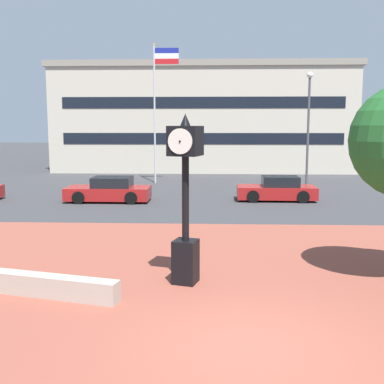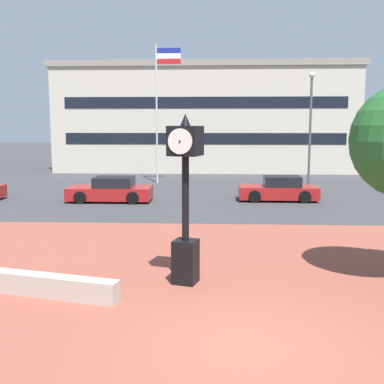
% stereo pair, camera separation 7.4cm
% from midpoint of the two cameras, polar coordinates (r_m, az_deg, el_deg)
% --- Properties ---
extents(ground_plane, '(200.00, 200.00, 0.00)m').
position_cam_midpoint_polar(ground_plane, '(9.01, 6.25, -17.91)').
color(ground_plane, '#38383A').
extents(plaza_brick_paving, '(44.00, 14.66, 0.01)m').
position_cam_midpoint_polar(plaza_brick_paving, '(12.09, 5.21, -10.99)').
color(plaza_brick_paving, brown).
rests_on(plaza_brick_paving, ground).
extents(planter_wall, '(3.20, 1.18, 0.50)m').
position_cam_midpoint_polar(planter_wall, '(11.62, -16.40, -10.81)').
color(planter_wall, '#ADA393').
rests_on(planter_wall, ground).
extents(street_clock, '(0.89, 0.92, 4.21)m').
position_cam_midpoint_polar(street_clock, '(11.67, -0.97, -0.59)').
color(street_clock, black).
rests_on(street_clock, ground).
extents(car_street_mid, '(4.30, 1.97, 1.28)m').
position_cam_midpoint_polar(car_street_mid, '(25.09, -9.95, 0.18)').
color(car_street_mid, maroon).
rests_on(car_street_mid, ground).
extents(car_street_far, '(4.12, 1.89, 1.28)m').
position_cam_midpoint_polar(car_street_far, '(25.43, 10.08, 0.27)').
color(car_street_far, maroon).
rests_on(car_street_far, ground).
extents(flagpole_primary, '(1.71, 0.14, 9.30)m').
position_cam_midpoint_polar(flagpole_primary, '(32.64, -4.24, 10.81)').
color(flagpole_primary, silver).
rests_on(flagpole_primary, ground).
extents(civic_building, '(25.67, 15.71, 9.11)m').
position_cam_midpoint_polar(civic_building, '(46.31, 1.38, 8.77)').
color(civic_building, beige).
rests_on(civic_building, ground).
extents(street_lamp_post, '(0.36, 0.36, 7.06)m').
position_cam_midpoint_polar(street_lamp_post, '(29.61, 13.71, 8.45)').
color(street_lamp_post, '#4C4C51').
rests_on(street_lamp_post, ground).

